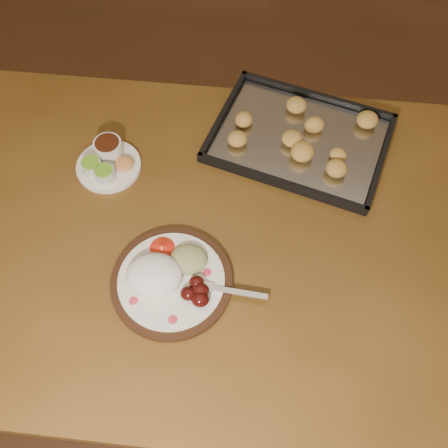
# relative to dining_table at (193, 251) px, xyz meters

# --- Properties ---
(ground) EXTENTS (4.00, 4.00, 0.00)m
(ground) POSITION_rel_dining_table_xyz_m (-0.10, 0.12, -0.65)
(ground) COLOR brown
(ground) RESTS_ON ground
(dining_table) EXTENTS (1.52, 0.93, 0.75)m
(dining_table) POSITION_rel_dining_table_xyz_m (0.00, 0.00, 0.00)
(dining_table) COLOR brown
(dining_table) RESTS_ON ground
(dinner_plate) EXTENTS (0.33, 0.26, 0.06)m
(dinner_plate) POSITION_rel_dining_table_xyz_m (-0.02, -0.13, 0.12)
(dinner_plate) COLOR black
(dinner_plate) RESTS_ON dining_table
(condiment_saucer) EXTENTS (0.15, 0.15, 0.05)m
(condiment_saucer) POSITION_rel_dining_table_xyz_m (-0.23, 0.15, 0.12)
(condiment_saucer) COLOR white
(condiment_saucer) RESTS_ON dining_table
(baking_tray) EXTENTS (0.48, 0.41, 0.04)m
(baking_tray) POSITION_rel_dining_table_xyz_m (0.23, 0.29, 0.11)
(baking_tray) COLOR black
(baking_tray) RESTS_ON dining_table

